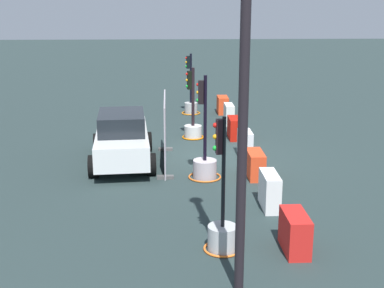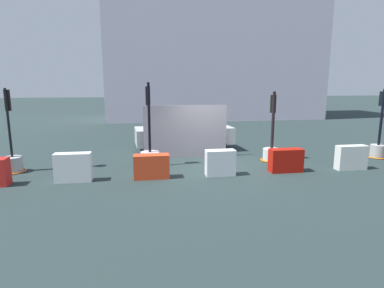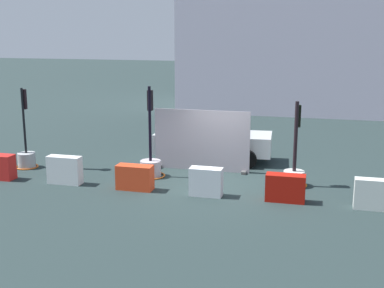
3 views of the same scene
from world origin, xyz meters
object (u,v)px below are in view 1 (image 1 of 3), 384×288
object	(u,v)px
construction_barrier_0	(295,232)
construction_barrier_6	(223,105)
car_white_van	(122,138)
traffic_light_3	(191,103)
traffic_light_0	(222,230)
traffic_light_2	(193,126)
construction_barrier_2	(255,165)
construction_barrier_3	(245,143)
construction_barrier_1	(270,191)
construction_barrier_5	(229,114)
street_lamp_post	(245,59)
construction_barrier_4	(234,128)
traffic_light_1	(205,163)

from	to	relation	value
construction_barrier_0	construction_barrier_6	world-z (taller)	construction_barrier_0
construction_barrier_6	car_white_van	xyz separation A→B (m)	(-7.78, 4.07, 0.45)
traffic_light_3	construction_barrier_0	distance (m)	14.28
traffic_light_0	traffic_light_2	xyz separation A→B (m)	(9.49, 0.16, 0.02)
construction_barrier_2	construction_barrier_3	size ratio (longest dim) A/B	1.16
construction_barrier_1	car_white_van	world-z (taller)	car_white_van
construction_barrier_5	street_lamp_post	world-z (taller)	street_lamp_post
construction_barrier_0	construction_barrier_3	size ratio (longest dim) A/B	1.11
traffic_light_0	construction_barrier_0	bearing A→B (deg)	-94.24
traffic_light_2	street_lamp_post	size ratio (longest dim) A/B	0.37
construction_barrier_0	construction_barrier_2	bearing A→B (deg)	0.44
construction_barrier_6	street_lamp_post	distance (m)	16.19
construction_barrier_3	traffic_light_2	bearing A→B (deg)	33.65
construction_barrier_2	construction_barrier_6	size ratio (longest dim) A/B	1.10
traffic_light_3	construction_barrier_5	world-z (taller)	traffic_light_3
construction_barrier_0	traffic_light_0	bearing A→B (deg)	85.76
traffic_light_3	car_white_van	bearing A→B (deg)	161.81
traffic_light_3	construction_barrier_6	distance (m)	1.51
construction_barrier_3	construction_barrier_2	bearing A→B (deg)	179.38
traffic_light_3	construction_barrier_0	size ratio (longest dim) A/B	2.60
street_lamp_post	traffic_light_2	bearing A→B (deg)	1.56
construction_barrier_6	car_white_van	bearing A→B (deg)	152.38
traffic_light_2	construction_barrier_2	world-z (taller)	traffic_light_2
construction_barrier_0	construction_barrier_2	distance (m)	4.82
construction_barrier_0	construction_barrier_4	bearing A→B (deg)	0.46
traffic_light_0	street_lamp_post	bearing A→B (deg)	-175.06
traffic_light_0	construction_barrier_1	size ratio (longest dim) A/B	2.60
construction_barrier_6	street_lamp_post	bearing A→B (deg)	175.14
traffic_light_2	traffic_light_3	xyz separation A→B (m)	(4.60, -0.12, 0.00)
traffic_light_2	construction_barrier_0	size ratio (longest dim) A/B	2.52
traffic_light_2	construction_barrier_6	xyz separation A→B (m)	(4.59, -1.63, -0.08)
traffic_light_2	street_lamp_post	bearing A→B (deg)	-178.44
construction_barrier_0	street_lamp_post	bearing A→B (deg)	137.42
traffic_light_0	construction_barrier_1	xyz separation A→B (m)	(2.29, -1.44, -0.01)
traffic_light_2	construction_barrier_1	bearing A→B (deg)	-167.43
construction_barrier_1	construction_barrier_5	world-z (taller)	construction_barrier_1
construction_barrier_5	construction_barrier_6	bearing A→B (deg)	0.85
traffic_light_1	traffic_light_3	distance (m)	9.38
traffic_light_3	traffic_light_0	bearing A→B (deg)	-179.84
traffic_light_1	construction_barrier_5	world-z (taller)	traffic_light_1
traffic_light_1	construction_barrier_0	size ratio (longest dim) A/B	2.84
traffic_light_0	construction_barrier_2	distance (m)	4.93
construction_barrier_0	construction_barrier_5	world-z (taller)	construction_barrier_5
traffic_light_0	traffic_light_3	world-z (taller)	traffic_light_0
construction_barrier_2	construction_barrier_5	bearing A→B (deg)	-0.24
construction_barrier_1	construction_barrier_4	world-z (taller)	construction_barrier_1
car_white_van	traffic_light_1	bearing A→B (deg)	-121.89
construction_barrier_4	construction_barrier_5	distance (m)	2.44
traffic_light_1	traffic_light_3	xyz separation A→B (m)	(9.38, 0.00, 0.03)
traffic_light_1	construction_barrier_1	size ratio (longest dim) A/B	2.77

